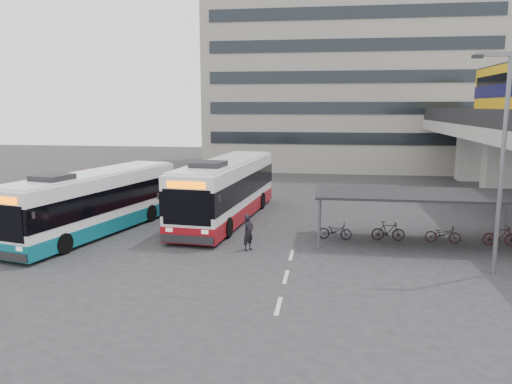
# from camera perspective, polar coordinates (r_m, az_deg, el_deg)

# --- Properties ---
(ground) EXTENTS (120.00, 120.00, 0.00)m
(ground) POSITION_cam_1_polar(r_m,az_deg,el_deg) (23.43, -2.08, -6.97)
(ground) COLOR #28282B
(ground) RESTS_ON ground
(bike_shelter) EXTENTS (10.00, 4.00, 2.54)m
(bike_shelter) POSITION_cam_1_polar(r_m,az_deg,el_deg) (25.96, 17.85, -2.05)
(bike_shelter) COLOR #595B60
(bike_shelter) RESTS_ON ground
(office_block) EXTENTS (30.00, 15.00, 25.00)m
(office_block) POSITION_cam_1_polar(r_m,az_deg,el_deg) (58.39, 10.50, 15.25)
(office_block) COLOR gray
(office_block) RESTS_ON ground
(road_markings) EXTENTS (0.15, 7.60, 0.01)m
(road_markings) POSITION_cam_1_polar(r_m,az_deg,el_deg) (20.28, 3.43, -9.65)
(road_markings) COLOR beige
(road_markings) RESTS_ON ground
(bus_main) EXTENTS (4.04, 13.21, 3.85)m
(bus_main) POSITION_cam_1_polar(r_m,az_deg,el_deg) (29.96, -3.39, 0.22)
(bus_main) COLOR white
(bus_main) RESTS_ON ground
(bus_teal) EXTENTS (5.24, 12.25, 3.54)m
(bus_teal) POSITION_cam_1_polar(r_m,az_deg,el_deg) (28.05, -17.87, -1.19)
(bus_teal) COLOR white
(bus_teal) RESTS_ON ground
(pedestrian) EXTENTS (0.69, 0.76, 1.74)m
(pedestrian) POSITION_cam_1_polar(r_m,az_deg,el_deg) (23.60, -0.87, -4.64)
(pedestrian) COLOR black
(pedestrian) RESTS_ON ground
(lamp_post) EXTENTS (1.55, 0.35, 8.80)m
(lamp_post) POSITION_cam_1_polar(r_m,az_deg,el_deg) (21.69, 26.14, 4.21)
(lamp_post) COLOR #595B60
(lamp_post) RESTS_ON ground
(sign_totem_mid) EXTENTS (0.57, 0.31, 2.70)m
(sign_totem_mid) POSITION_cam_1_polar(r_m,az_deg,el_deg) (32.24, -23.03, -0.58)
(sign_totem_mid) COLOR #B3220B
(sign_totem_mid) RESTS_ON ground
(sign_totem_north) EXTENTS (0.55, 0.24, 2.53)m
(sign_totem_north) POSITION_cam_1_polar(r_m,az_deg,el_deg) (36.07, -18.62, 0.58)
(sign_totem_north) COLOR #B3220B
(sign_totem_north) RESTS_ON ground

